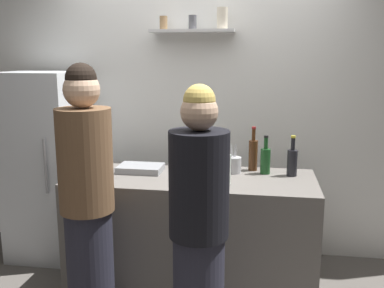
{
  "coord_description": "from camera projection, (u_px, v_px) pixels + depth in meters",
  "views": [
    {
      "loc": [
        0.55,
        -2.61,
        1.77
      ],
      "look_at": [
        0.04,
        0.49,
        1.13
      ],
      "focal_mm": 40.72,
      "sensor_mm": 36.0,
      "label": 1
    }
  ],
  "objects": [
    {
      "name": "baking_pan",
      "position": [
        141.0,
        168.0,
        3.39
      ],
      "size": [
        0.34,
        0.24,
        0.05
      ],
      "primitive_type": "cube",
      "color": "gray",
      "rests_on": "counter"
    },
    {
      "name": "utensil_holder",
      "position": [
        235.0,
        165.0,
        3.34
      ],
      "size": [
        0.1,
        0.1,
        0.22
      ],
      "color": "#B2B2B7",
      "rests_on": "counter"
    },
    {
      "name": "back_wall_assembly",
      "position": [
        201.0,
        109.0,
        3.91
      ],
      "size": [
        4.8,
        0.32,
        2.6
      ],
      "color": "white",
      "rests_on": "ground"
    },
    {
      "name": "wine_bottle_pale_glass",
      "position": [
        226.0,
        168.0,
        3.03
      ],
      "size": [
        0.07,
        0.07,
        0.32
      ],
      "color": "#B2BFB2",
      "rests_on": "counter"
    },
    {
      "name": "counter",
      "position": [
        192.0,
        232.0,
        3.34
      ],
      "size": [
        1.83,
        0.73,
        0.88
      ],
      "primitive_type": "cube",
      "color": "#66605B",
      "rests_on": "ground"
    },
    {
      "name": "wine_bottle_dark_glass",
      "position": [
        292.0,
        161.0,
        3.26
      ],
      "size": [
        0.08,
        0.08,
        0.31
      ],
      "color": "black",
      "rests_on": "counter"
    },
    {
      "name": "wine_bottle_amber_glass",
      "position": [
        253.0,
        154.0,
        3.41
      ],
      "size": [
        0.07,
        0.07,
        0.35
      ],
      "color": "#472814",
      "rests_on": "counter"
    },
    {
      "name": "person_blonde",
      "position": [
        199.0,
        230.0,
        2.47
      ],
      "size": [
        0.34,
        0.34,
        1.63
      ],
      "rotation": [
        0.0,
        0.0,
        4.09
      ],
      "color": "#262633",
      "rests_on": "ground"
    },
    {
      "name": "water_bottle_plastic",
      "position": [
        214.0,
        155.0,
        3.49
      ],
      "size": [
        0.09,
        0.09,
        0.24
      ],
      "color": "silver",
      "rests_on": "counter"
    },
    {
      "name": "wine_bottle_green_glass",
      "position": [
        265.0,
        160.0,
        3.32
      ],
      "size": [
        0.08,
        0.08,
        0.3
      ],
      "color": "#19471E",
      "rests_on": "counter"
    },
    {
      "name": "refrigerator",
      "position": [
        46.0,
        166.0,
        3.83
      ],
      "size": [
        0.6,
        0.62,
        1.64
      ],
      "color": "silver",
      "rests_on": "ground"
    },
    {
      "name": "person_brown_jacket",
      "position": [
        87.0,
        203.0,
        2.73
      ],
      "size": [
        0.34,
        0.34,
        1.73
      ],
      "rotation": [
        0.0,
        0.0,
        0.58
      ],
      "color": "#262633",
      "rests_on": "ground"
    }
  ]
}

